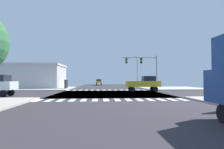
# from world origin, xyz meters

# --- Properties ---
(ground) EXTENTS (90.00, 90.00, 0.05)m
(ground) POSITION_xyz_m (0.00, 0.00, -0.03)
(ground) COLOR #332E33
(sidewalk_corner_ne) EXTENTS (12.00, 12.00, 0.14)m
(sidewalk_corner_ne) POSITION_xyz_m (13.00, 12.00, 0.07)
(sidewalk_corner_ne) COLOR #B2ADA3
(sidewalk_corner_ne) RESTS_ON ground
(sidewalk_corner_nw) EXTENTS (12.00, 12.00, 0.14)m
(sidewalk_corner_nw) POSITION_xyz_m (-13.00, 12.00, 0.07)
(sidewalk_corner_nw) COLOR #B8B4A2
(sidewalk_corner_nw) RESTS_ON ground
(crosswalk_near) EXTENTS (13.50, 2.00, 0.01)m
(crosswalk_near) POSITION_xyz_m (-0.25, -7.30, 0.00)
(crosswalk_near) COLOR white
(crosswalk_near) RESTS_ON ground
(crosswalk_far) EXTENTS (13.50, 2.00, 0.01)m
(crosswalk_far) POSITION_xyz_m (-0.25, 7.30, 0.00)
(crosswalk_far) COLOR white
(crosswalk_far) RESTS_ON ground
(traffic_signal_mast) EXTENTS (6.19, 0.55, 6.07)m
(traffic_signal_mast) POSITION_xyz_m (6.10, 7.44, 4.48)
(traffic_signal_mast) COLOR gray
(traffic_signal_mast) RESTS_ON ground
(street_lamp) EXTENTS (1.78, 0.32, 7.60)m
(street_lamp) POSITION_xyz_m (7.57, 20.98, 4.58)
(street_lamp) COLOR gray
(street_lamp) RESTS_ON ground
(bank_building) EXTENTS (16.82, 8.93, 4.95)m
(bank_building) POSITION_xyz_m (-16.98, 14.60, 2.48)
(bank_building) COLOR silver
(bank_building) RESTS_ON ground
(pickup_farside_1) EXTENTS (5.10, 2.00, 2.35)m
(pickup_farside_1) POSITION_xyz_m (5.29, 3.50, 1.29)
(pickup_farside_1) COLOR black
(pickup_farside_1) RESTS_ON ground
(sedan_leading_1) EXTENTS (1.80, 4.30, 1.88)m
(sedan_leading_1) POSITION_xyz_m (-2.00, 32.61, 1.12)
(sedan_leading_1) COLOR black
(sedan_leading_1) RESTS_ON ground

